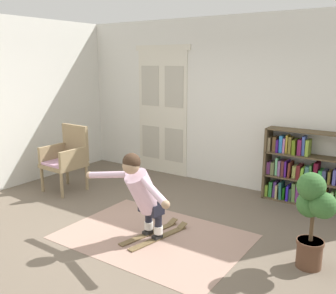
{
  "coord_description": "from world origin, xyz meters",
  "views": [
    {
      "loc": [
        2.83,
        -3.34,
        2.16
      ],
      "look_at": [
        0.12,
        0.66,
        1.05
      ],
      "focal_mm": 40.15,
      "sensor_mm": 36.0,
      "label": 1
    }
  ],
  "objects": [
    {
      "name": "person_skier",
      "position": [
        0.2,
        -0.02,
        0.66
      ],
      "size": [
        1.47,
        0.75,
        1.07
      ],
      "color": "white",
      "rests_on": "skis_pair"
    },
    {
      "name": "side_wall_left",
      "position": [
        -3.0,
        0.4,
        1.45
      ],
      "size": [
        0.1,
        6.0,
        2.9
      ],
      "primitive_type": "cube",
      "color": "silver",
      "rests_on": "ground"
    },
    {
      "name": "wicker_chair",
      "position": [
        -2.03,
        0.79,
        0.58
      ],
      "size": [
        0.63,
        0.63,
        1.1
      ],
      "color": "#907A56",
      "rests_on": "ground"
    },
    {
      "name": "double_door",
      "position": [
        -1.29,
        2.54,
        1.23
      ],
      "size": [
        1.22,
        0.05,
        2.45
      ],
      "color": "beige",
      "rests_on": "ground"
    },
    {
      "name": "skis_pair",
      "position": [
        0.25,
        0.19,
        0.02
      ],
      "size": [
        0.45,
        0.97,
        0.07
      ],
      "color": "brown",
      "rests_on": "rug"
    },
    {
      "name": "rug",
      "position": [
        0.24,
        0.16,
        0.0
      ],
      "size": [
        2.26,
        1.6,
        0.01
      ],
      "primitive_type": "cube",
      "color": "#A07E6F",
      "rests_on": "ground"
    },
    {
      "name": "back_wall",
      "position": [
        0.0,
        2.6,
        1.45
      ],
      "size": [
        6.0,
        0.1,
        2.9
      ],
      "primitive_type": "cube",
      "color": "silver",
      "rests_on": "ground"
    },
    {
      "name": "ground_plane",
      "position": [
        0.0,
        0.0,
        0.0
      ],
      "size": [
        7.2,
        7.2,
        0.0
      ],
      "primitive_type": "plane",
      "color": "brown"
    },
    {
      "name": "bookshelf",
      "position": [
        1.56,
        2.39,
        0.47
      ],
      "size": [
        1.48,
        0.3,
        1.14
      ],
      "color": "brown",
      "rests_on": "ground"
    },
    {
      "name": "potted_plant",
      "position": [
        2.04,
        0.52,
        0.62
      ],
      "size": [
        0.43,
        0.38,
        1.06
      ],
      "color": "brown",
      "rests_on": "ground"
    }
  ]
}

